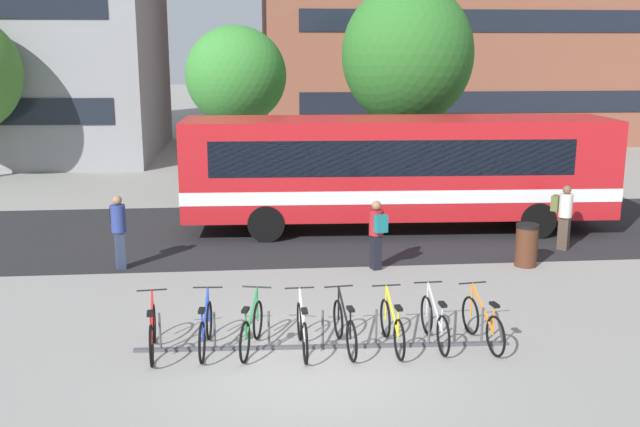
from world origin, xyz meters
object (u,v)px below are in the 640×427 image
Objects in this scene: commuter_olive_pack_1 at (564,213)px; parked_bicycle_red_0 at (153,333)px; city_bus at (400,169)px; parked_bicycle_blue_1 at (206,330)px; street_tree_2 at (407,55)px; parked_bicycle_green_2 at (251,329)px; commuter_teal_pack_0 at (377,230)px; parked_bicycle_yellow_5 at (392,327)px; parked_bicycle_black_4 at (345,328)px; parked_bicycle_orange_7 at (483,324)px; parked_bicycle_silver_3 at (302,330)px; trash_bin at (526,245)px; street_tree_0 at (236,76)px; commuter_black_pack_2 at (119,227)px; parked_bicycle_silver_6 at (435,323)px.

parked_bicycle_red_0 is at bearing -106.47° from commuter_olive_pack_1.
city_bus is 7.03× the size of parked_bicycle_blue_1.
commuter_olive_pack_1 is 9.64m from street_tree_2.
parked_bicycle_green_2 is 1.03× the size of commuter_teal_pack_0.
parked_bicycle_yellow_5 is 1.05× the size of commuter_teal_pack_0.
parked_bicycle_black_4 is 1.00× the size of parked_bicycle_orange_7.
parked_bicycle_orange_7 is at bearing -92.85° from parked_bicycle_yellow_5.
parked_bicycle_silver_3 is (1.65, -0.18, 0.00)m from parked_bicycle_blue_1.
commuter_olive_pack_1 is 1.65× the size of trash_bin.
parked_bicycle_yellow_5 is 4.69m from commuter_teal_pack_0.
parked_bicycle_green_2 is at bearing -88.29° from street_tree_0.
street_tree_2 reaches higher than trash_bin.
parked_bicycle_black_4 is 1.01× the size of commuter_olive_pack_1.
commuter_black_pack_2 is at bearing -133.75° from street_tree_2.
commuter_black_pack_2 is (-7.33, -3.18, -0.75)m from city_bus.
parked_bicycle_silver_3 and parked_bicycle_orange_7 have the same top height.
trash_bin is at bearing -56.68° from city_bus.
parked_bicycle_orange_7 is at bearing -88.76° from parked_bicycle_blue_1.
commuter_olive_pack_1 is 11.15m from commuter_black_pack_2.
parked_bicycle_red_0 and parked_bicycle_green_2 have the same top height.
commuter_black_pack_2 is (-3.09, 5.14, 0.64)m from parked_bicycle_green_2.
commuter_olive_pack_1 reaches higher than commuter_teal_pack_0.
parked_bicycle_yellow_5 is 0.79m from parked_bicycle_silver_6.
parked_bicycle_silver_3 is 0.23× the size of street_tree_2.
parked_bicycle_silver_3 is at bearing -97.78° from parked_bicycle_red_0.
parked_bicycle_silver_6 is at bearing -94.65° from city_bus.
commuter_olive_pack_1 reaches higher than trash_bin.
parked_bicycle_orange_7 is 0.29× the size of street_tree_0.
parked_bicycle_yellow_5 is at bearing 157.99° from commuter_teal_pack_0.
parked_bicycle_silver_3 and parked_bicycle_yellow_5 have the same top height.
parked_bicycle_yellow_5 is at bearing 95.34° from parked_bicycle_silver_6.
parked_bicycle_black_4 is at bearing -81.15° from parked_bicycle_green_2.
street_tree_2 reaches higher than parked_bicycle_blue_1.
parked_bicycle_silver_3 and parked_bicycle_black_4 have the same top height.
parked_bicycle_green_2 is at bearing 83.93° from parked_bicycle_yellow_5.
city_bus reaches higher than parked_bicycle_silver_6.
street_tree_0 reaches higher than parked_bicycle_yellow_5.
commuter_olive_pack_1 is 0.96× the size of commuter_black_pack_2.
trash_bin is (2.52, 4.57, 0.13)m from parked_bicycle_orange_7.
commuter_black_pack_2 reaches higher than parked_bicycle_green_2.
parked_bicycle_red_0 is at bearing 103.00° from parked_bicycle_green_2.
parked_bicycle_yellow_5 is 1.00× the size of parked_bicycle_silver_6.
street_tree_2 is at bearing 117.34° from commuter_black_pack_2.
commuter_olive_pack_1 is (5.61, 5.92, 0.60)m from parked_bicycle_yellow_5.
parked_bicycle_silver_3 is 7.30m from trash_bin.
parked_bicycle_green_2 is at bearing 80.19° from parked_bicycle_black_4.
parked_bicycle_red_0 is 0.89m from parked_bicycle_blue_1.
commuter_teal_pack_0 is at bearing -72.15° from street_tree_0.
parked_bicycle_yellow_5 is at bearing -89.85° from parked_bicycle_blue_1.
commuter_olive_pack_1 is (5.10, 1.30, 0.03)m from commuter_teal_pack_0.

